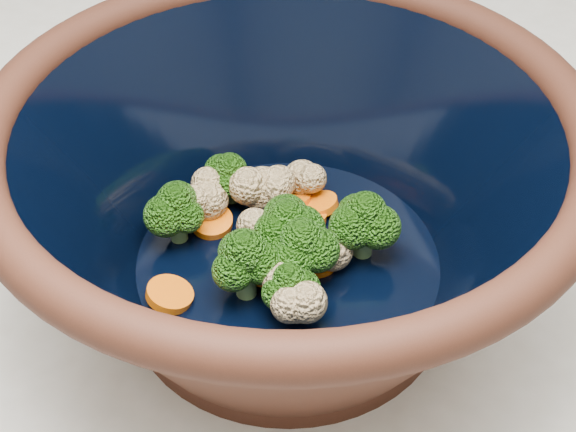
# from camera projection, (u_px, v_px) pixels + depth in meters

# --- Properties ---
(mixing_bowl) EXTENTS (0.38, 0.38, 0.16)m
(mixing_bowl) POSITION_uv_depth(u_px,v_px,m) (288.00, 198.00, 0.51)
(mixing_bowl) COLOR black
(mixing_bowl) RESTS_ON counter
(vegetable_pile) EXTENTS (0.17, 0.15, 0.06)m
(vegetable_pile) POSITION_uv_depth(u_px,v_px,m) (275.00, 229.00, 0.53)
(vegetable_pile) COLOR #608442
(vegetable_pile) RESTS_ON mixing_bowl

